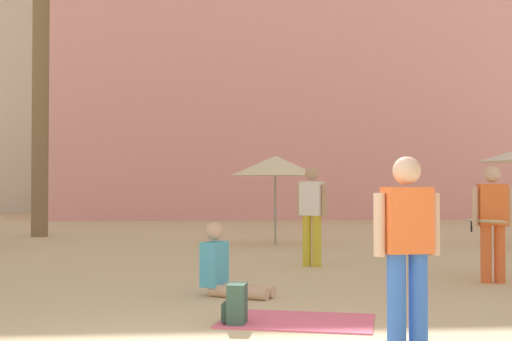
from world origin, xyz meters
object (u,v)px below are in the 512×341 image
object	(u,v)px
person_mid_center	(407,246)
beach_towel	(297,321)
person_mid_right	(225,270)
backpack	(236,305)
person_near_right	(312,212)
person_near_left	(489,220)
cafe_umbrella_1	(275,166)

from	to	relation	value
person_mid_center	beach_towel	bearing A→B (deg)	-162.48
beach_towel	person_mid_right	world-z (taller)	person_mid_right
beach_towel	person_mid_right	bearing A→B (deg)	111.02
person_mid_right	beach_towel	bearing A→B (deg)	-38.59
beach_towel	person_mid_right	distance (m)	1.93
backpack	person_mid_center	xyz separation A→B (m)	(1.37, -1.38, 0.71)
person_near_right	beach_towel	bearing A→B (deg)	-154.27
beach_towel	person_near_right	world-z (taller)	person_near_right
person_near_left	person_mid_right	bearing A→B (deg)	-68.44
cafe_umbrella_1	backpack	xyz separation A→B (m)	(-1.55, -9.90, -1.74)
person_mid_center	person_mid_right	world-z (taller)	person_mid_center
person_mid_center	person_mid_right	bearing A→B (deg)	-165.13
backpack	beach_towel	bearing A→B (deg)	-158.99
backpack	person_near_right	distance (m)	5.43
beach_towel	backpack	size ratio (longest dim) A/B	3.78
beach_towel	person_mid_center	distance (m)	1.88
person_near_left	person_mid_right	world-z (taller)	person_near_left
cafe_umbrella_1	person_mid_center	xyz separation A→B (m)	(-0.18, -11.28, -1.03)
backpack	person_near_left	bearing A→B (deg)	-131.82
beach_towel	person_near_left	xyz separation A→B (m)	(3.31, 2.80, 0.92)
cafe_umbrella_1	person_mid_right	size ratio (longest dim) A/B	2.26
cafe_umbrella_1	person_mid_right	bearing A→B (deg)	-101.16
beach_towel	person_near_right	size ratio (longest dim) A/B	0.90
cafe_umbrella_1	person_near_right	xyz separation A→B (m)	(0.10, -4.78, -0.97)
beach_towel	backpack	world-z (taller)	backpack
cafe_umbrella_1	beach_towel	world-z (taller)	cafe_umbrella_1
beach_towel	person_near_right	distance (m)	5.20
person_mid_center	backpack	bearing A→B (deg)	-143.71
beach_towel	person_mid_center	bearing A→B (deg)	-64.02
person_mid_center	person_near_right	xyz separation A→B (m)	(0.28, 6.50, 0.06)
backpack	person_mid_center	world-z (taller)	person_mid_center
person_mid_right	person_near_right	bearing A→B (deg)	92.91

